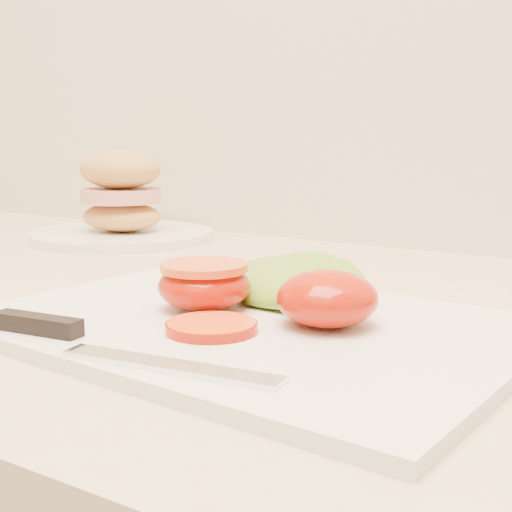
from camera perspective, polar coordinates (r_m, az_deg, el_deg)
The scene contains 7 objects.
cutting_board at distance 0.52m, azimuth -0.60°, elevation -5.59°, with size 0.39×0.28×0.01m, color white.
tomato_half_dome at distance 0.50m, azimuth 5.71°, elevation -3.39°, with size 0.07×0.07×0.04m, color #BA2107.
tomato_half_cut at distance 0.54m, azimuth -4.16°, elevation -2.23°, with size 0.07×0.07×0.04m.
tomato_slice_0 at distance 0.49m, azimuth -3.57°, elevation -5.67°, with size 0.06×0.06×0.01m, color orange.
lettuce_leaf_0 at distance 0.59m, azimuth 2.90°, elevation -1.85°, with size 0.15×0.10×0.03m, color #74AB2D.
knife at distance 0.47m, azimuth -13.59°, elevation -6.46°, with size 0.23×0.04×0.01m.
sandwich_plate at distance 0.97m, azimuth -10.71°, elevation 3.82°, with size 0.24×0.24×0.12m.
Camera 1 is at (0.14, 1.16, 1.07)m, focal length 50.00 mm.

